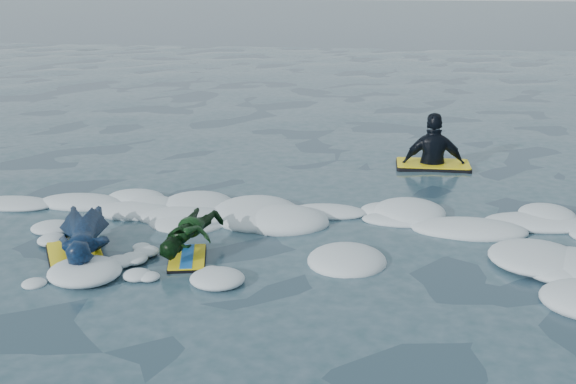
% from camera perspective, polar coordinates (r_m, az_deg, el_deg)
% --- Properties ---
extents(ground, '(120.00, 120.00, 0.00)m').
position_cam_1_polar(ground, '(8.10, -9.17, -5.36)').
color(ground, '#1C2B44').
rests_on(ground, ground).
extents(foam_band, '(12.00, 3.10, 0.30)m').
position_cam_1_polar(foam_band, '(9.02, -7.30, -2.84)').
color(foam_band, silver).
rests_on(foam_band, ground).
extents(prone_woman_unit, '(1.08, 1.69, 0.41)m').
position_cam_1_polar(prone_woman_unit, '(8.40, -15.89, -3.42)').
color(prone_woman_unit, black).
rests_on(prone_woman_unit, ground).
extents(prone_child_unit, '(0.74, 1.19, 0.42)m').
position_cam_1_polar(prone_child_unit, '(8.14, -7.66, -3.53)').
color(prone_child_unit, black).
rests_on(prone_child_unit, ground).
extents(waiting_rider_unit, '(1.17, 0.66, 1.75)m').
position_cam_1_polar(waiting_rider_unit, '(11.78, 11.38, 1.98)').
color(waiting_rider_unit, black).
rests_on(waiting_rider_unit, ground).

